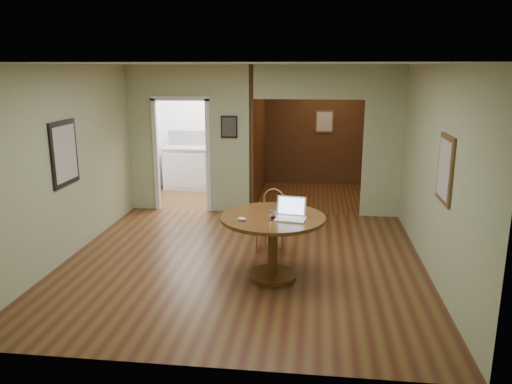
# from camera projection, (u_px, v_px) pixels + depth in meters

# --- Properties ---
(floor) EXTENTS (5.00, 5.00, 0.00)m
(floor) POSITION_uv_depth(u_px,v_px,m) (243.00, 263.00, 6.96)
(floor) COLOR #4B2415
(floor) RESTS_ON ground
(room_shell) EXTENTS (5.20, 7.50, 5.00)m
(room_shell) POSITION_uv_depth(u_px,v_px,m) (241.00, 139.00, 9.68)
(room_shell) COLOR silver
(room_shell) RESTS_ON ground
(dining_table) EXTENTS (1.33, 1.33, 0.83)m
(dining_table) POSITION_uv_depth(u_px,v_px,m) (273.00, 232.00, 6.34)
(dining_table) COLOR brown
(dining_table) RESTS_ON ground
(chair) EXTENTS (0.51, 0.51, 0.93)m
(chair) POSITION_uv_depth(u_px,v_px,m) (271.00, 217.00, 7.33)
(chair) COLOR #935934
(chair) RESTS_ON ground
(open_laptop) EXTENTS (0.40, 0.37, 0.26)m
(open_laptop) POSITION_uv_depth(u_px,v_px,m) (291.00, 213.00, 6.18)
(open_laptop) COLOR white
(open_laptop) RESTS_ON dining_table
(closed_laptop) EXTENTS (0.40, 0.34, 0.03)m
(closed_laptop) POSITION_uv_depth(u_px,v_px,m) (285.00, 212.00, 6.41)
(closed_laptop) COLOR #A7A8AC
(closed_laptop) RESTS_ON dining_table
(mouse) EXTENTS (0.12, 0.08, 0.05)m
(mouse) POSITION_uv_depth(u_px,v_px,m) (242.00, 219.00, 6.09)
(mouse) COLOR white
(mouse) RESTS_ON dining_table
(wine_glass) EXTENTS (0.09, 0.09, 0.10)m
(wine_glass) POSITION_uv_depth(u_px,v_px,m) (273.00, 215.00, 6.16)
(wine_glass) COLOR white
(wine_glass) RESTS_ON dining_table
(pen) EXTENTS (0.13, 0.07, 0.01)m
(pen) POSITION_uv_depth(u_px,v_px,m) (275.00, 220.00, 6.11)
(pen) COLOR #0C0B53
(pen) RESTS_ON dining_table
(kitchen_cabinet) EXTENTS (2.06, 0.60, 0.94)m
(kitchen_cabinet) POSITION_uv_depth(u_px,v_px,m) (210.00, 168.00, 11.04)
(kitchen_cabinet) COLOR white
(kitchen_cabinet) RESTS_ON ground
(grocery_bag) EXTENTS (0.42, 0.38, 0.34)m
(grocery_bag) POSITION_uv_depth(u_px,v_px,m) (230.00, 140.00, 10.83)
(grocery_bag) COLOR beige
(grocery_bag) RESTS_ON kitchen_cabinet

